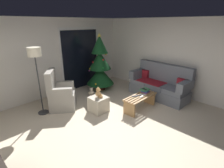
# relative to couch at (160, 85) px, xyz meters

# --- Properties ---
(ground_plane) EXTENTS (7.00, 7.00, 0.00)m
(ground_plane) POSITION_rel_couch_xyz_m (-2.32, -0.37, -0.40)
(ground_plane) COLOR beige
(wall_back) EXTENTS (5.72, 0.12, 2.50)m
(wall_back) POSITION_rel_couch_xyz_m (-2.32, 2.69, 0.85)
(wall_back) COLOR silver
(wall_back) RESTS_ON ground
(wall_right) EXTENTS (0.12, 6.00, 2.50)m
(wall_right) POSITION_rel_couch_xyz_m (0.54, -0.37, 0.85)
(wall_right) COLOR silver
(wall_right) RESTS_ON ground
(patio_door_frame) EXTENTS (1.60, 0.02, 2.20)m
(patio_door_frame) POSITION_rel_couch_xyz_m (-1.22, 2.62, 0.70)
(patio_door_frame) COLOR silver
(patio_door_frame) RESTS_ON ground
(patio_door_glass) EXTENTS (1.50, 0.02, 2.10)m
(patio_door_glass) POSITION_rel_couch_xyz_m (-1.22, 2.60, 0.65)
(patio_door_glass) COLOR black
(patio_door_glass) RESTS_ON ground
(couch) EXTENTS (0.88, 1.98, 1.08)m
(couch) POSITION_rel_couch_xyz_m (0.00, 0.00, 0.00)
(couch) COLOR slate
(couch) RESTS_ON ground
(coffee_table) EXTENTS (1.10, 0.40, 0.41)m
(coffee_table) POSITION_rel_couch_xyz_m (-1.19, -0.07, -0.13)
(coffee_table) COLOR #9E7547
(coffee_table) RESTS_ON ground
(remote_graphite) EXTENTS (0.15, 0.14, 0.02)m
(remote_graphite) POSITION_rel_couch_xyz_m (-1.34, 0.02, 0.02)
(remote_graphite) COLOR #333338
(remote_graphite) RESTS_ON coffee_table
(remote_white) EXTENTS (0.16, 0.05, 0.02)m
(remote_white) POSITION_rel_couch_xyz_m (-1.24, -0.14, 0.02)
(remote_white) COLOR silver
(remote_white) RESTS_ON coffee_table
(remote_silver) EXTENTS (0.10, 0.16, 0.02)m
(remote_silver) POSITION_rel_couch_xyz_m (-1.08, -0.09, 0.02)
(remote_silver) COLOR #ADADB2
(remote_silver) RESTS_ON coffee_table
(remote_black) EXTENTS (0.14, 0.14, 0.02)m
(remote_black) POSITION_rel_couch_xyz_m (-1.23, -0.03, 0.02)
(remote_black) COLOR black
(remote_black) RESTS_ON coffee_table
(book_stack) EXTENTS (0.27, 0.25, 0.10)m
(book_stack) POSITION_rel_couch_xyz_m (-0.88, -0.02, 0.06)
(book_stack) COLOR #6B3D7A
(book_stack) RESTS_ON coffee_table
(cell_phone) EXTENTS (0.09, 0.15, 0.01)m
(cell_phone) POSITION_rel_couch_xyz_m (-0.90, -0.00, 0.11)
(cell_phone) COLOR black
(cell_phone) RESTS_ON book_stack
(christmas_tree) EXTENTS (0.99, 0.99, 2.02)m
(christmas_tree) POSITION_rel_couch_xyz_m (-0.92, 1.90, 0.49)
(christmas_tree) COLOR #4C1E19
(christmas_tree) RESTS_ON ground
(armchair) EXTENTS (0.96, 0.96, 1.13)m
(armchair) POSITION_rel_couch_xyz_m (-2.72, 1.59, 0.00)
(armchair) COLOR gray
(armchair) RESTS_ON ground
(floor_lamp) EXTENTS (0.32, 0.32, 1.78)m
(floor_lamp) POSITION_rel_couch_xyz_m (-3.23, 1.70, 1.11)
(floor_lamp) COLOR #2D2D30
(floor_lamp) RESTS_ON ground
(ottoman) EXTENTS (0.44, 0.44, 0.43)m
(ottoman) POSITION_rel_couch_xyz_m (-2.10, 0.67, -0.19)
(ottoman) COLOR #B2A893
(ottoman) RESTS_ON ground
(teddy_bear_honey) EXTENTS (0.22, 0.21, 0.29)m
(teddy_bear_honey) POSITION_rel_couch_xyz_m (-2.09, 0.67, 0.15)
(teddy_bear_honey) COLOR tan
(teddy_bear_honey) RESTS_ON ottoman
(teddy_bear_cream_by_tree) EXTENTS (0.21, 0.22, 0.29)m
(teddy_bear_cream_by_tree) POSITION_rel_couch_xyz_m (-1.55, 1.67, -0.28)
(teddy_bear_cream_by_tree) COLOR beige
(teddy_bear_cream_by_tree) RESTS_ON ground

